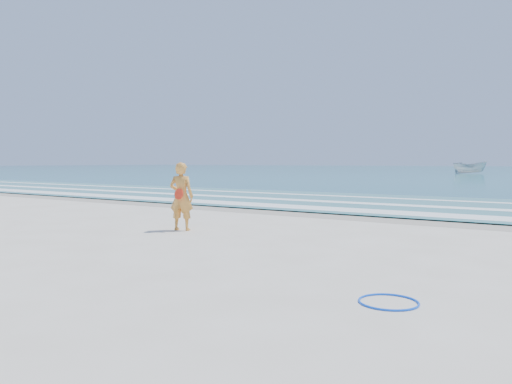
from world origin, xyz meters
The scene contains 9 objects.
ground centered at (0.00, 0.00, 0.00)m, with size 400.00×400.00×0.00m, color silver.
wet_sand centered at (0.00, 9.00, 0.00)m, with size 400.00×2.40×0.00m, color #B2A893.
shallow centered at (0.00, 14.00, 0.04)m, with size 400.00×10.00×0.01m, color #59B7AD.
foam_near centered at (0.00, 10.30, 0.05)m, with size 400.00×1.40×0.01m, color white.
foam_mid centered at (0.00, 13.20, 0.05)m, with size 400.00×0.90×0.01m, color white.
foam_far centered at (0.00, 16.50, 0.05)m, with size 400.00×0.60×0.01m, color white.
hoop centered at (5.04, 0.16, 0.01)m, with size 0.73×0.73×0.03m, color #0D54FB.
boat centered at (-7.39, 69.58, 0.91)m, with size 1.69×4.50×1.74m, color silver.
woman centered at (-1.42, 3.53, 0.85)m, with size 0.72×0.58×1.70m.
Camera 1 is at (7.04, -5.66, 1.71)m, focal length 35.00 mm.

